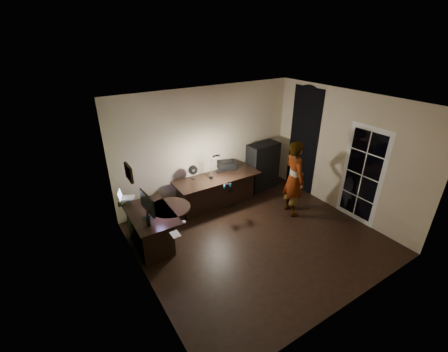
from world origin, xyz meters
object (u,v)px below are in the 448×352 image
desk_left (153,229)px  desk_right (218,192)px  monitor (147,210)px  person (294,179)px  office_chair (227,188)px  cabinet (262,166)px

desk_left → desk_right: size_ratio=0.62×
desk_right → monitor: size_ratio=3.68×
desk_left → person: 3.14m
desk_right → desk_left: bearing=-162.1°
monitor → office_chair: bearing=13.9°
desk_right → office_chair: 0.25m
monitor → desk_left: bearing=50.7°
desk_left → desk_right: (1.79, 0.57, 0.02)m
desk_right → office_chair: size_ratio=2.46×
cabinet → office_chair: (-1.20, -0.17, -0.20)m
office_chair → person: bearing=-46.4°
cabinet → desk_left: bearing=-170.5°
desk_left → cabinet: cabinet is taller
cabinet → office_chair: 1.22m
desk_right → monitor: (-1.89, -0.70, 0.52)m
desk_right → office_chair: (0.25, -0.01, 0.03)m
desk_right → cabinet: (1.44, 0.16, 0.23)m
cabinet → person: person is taller
office_chair → monitor: bearing=-160.2°
cabinet → office_chair: cabinet is taller
desk_left → monitor: size_ratio=2.29×
office_chair → person: (1.01, -1.13, 0.45)m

